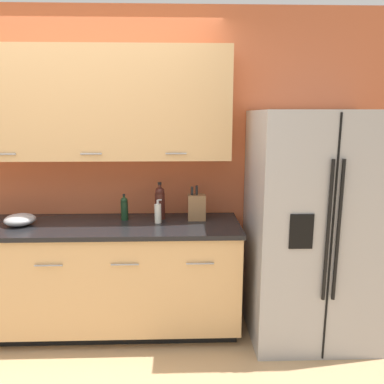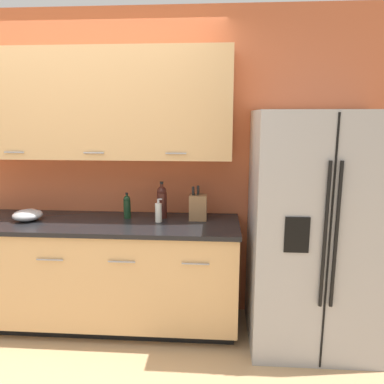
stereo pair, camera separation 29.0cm
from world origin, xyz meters
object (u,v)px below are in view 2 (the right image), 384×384
object	(u,v)px
refrigerator	(314,231)
wine_bottle	(162,201)
knife_block	(198,207)
soap_dispenser	(158,212)
oil_bottle	(127,206)
mixing_bowl	(28,215)

from	to	relation	value
refrigerator	wine_bottle	world-z (taller)	refrigerator
knife_block	wine_bottle	size ratio (longest dim) A/B	0.94
soap_dispenser	oil_bottle	world-z (taller)	oil_bottle
soap_dispenser	oil_bottle	distance (m)	0.29
knife_block	soap_dispenser	size ratio (longest dim) A/B	1.51
mixing_bowl	wine_bottle	bearing A→B (deg)	7.97
oil_bottle	soap_dispenser	bearing A→B (deg)	-18.97
oil_bottle	refrigerator	bearing A→B (deg)	-7.23
refrigerator	mixing_bowl	xyz separation A→B (m)	(-2.26, 0.06, 0.06)
refrigerator	oil_bottle	xyz separation A→B (m)	(-1.48, 0.19, 0.12)
knife_block	mixing_bowl	world-z (taller)	knife_block
refrigerator	wine_bottle	xyz separation A→B (m)	(-1.19, 0.21, 0.16)
wine_bottle	soap_dispenser	size ratio (longest dim) A/B	1.61
refrigerator	oil_bottle	world-z (taller)	refrigerator
wine_bottle	knife_block	bearing A→B (deg)	-6.24
mixing_bowl	refrigerator	bearing A→B (deg)	-1.50
knife_block	oil_bottle	size ratio (longest dim) A/B	1.34
soap_dispenser	mixing_bowl	xyz separation A→B (m)	(-1.06, -0.03, -0.03)
soap_dispenser	oil_bottle	xyz separation A→B (m)	(-0.28, 0.09, 0.02)
knife_block	wine_bottle	xyz separation A→B (m)	(-0.30, 0.03, 0.03)
refrigerator	soap_dispenser	distance (m)	1.21
wine_bottle	soap_dispenser	bearing A→B (deg)	-95.16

